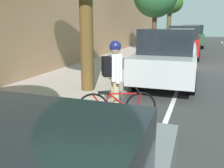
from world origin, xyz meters
The scene contains 10 objects.
ground centered at (0.00, 0.00, 0.00)m, with size 59.76×59.76×0.00m, color #343434.
sidewalk centered at (3.75, 0.00, 0.07)m, with size 3.76×37.35×0.14m, color #AC9D97.
curb_edge centered at (1.79, 0.00, 0.07)m, with size 0.16×37.35×0.14m, color gray.
lane_stripe_bike_edge centered at (0.32, 0.00, 0.00)m, with size 0.12×37.35×0.01m, color white.
parked_suv_green_nearest centered at (0.58, -10.31, 1.03)m, with size 2.13×4.78×1.99m.
parked_suv_red_second centered at (0.73, -2.66, 1.03)m, with size 1.97×4.70×1.99m.
parked_pickup_silver_mid centered at (0.82, 4.39, 0.90)m, with size 2.13×5.35×1.95m.
bicycle_at_curb centered at (1.32, 8.80, 0.37)m, with size 1.58×0.80×0.75m.
cyclist_with_backpack centered at (1.54, 8.37, 1.08)m, with size 0.52×0.55×1.76m.
street_tree_near_cyclist centered at (2.89, -11.66, 3.90)m, with size 2.47×2.47×4.87m.
Camera 1 is at (-0.30, 13.60, 2.13)m, focal length 39.55 mm.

